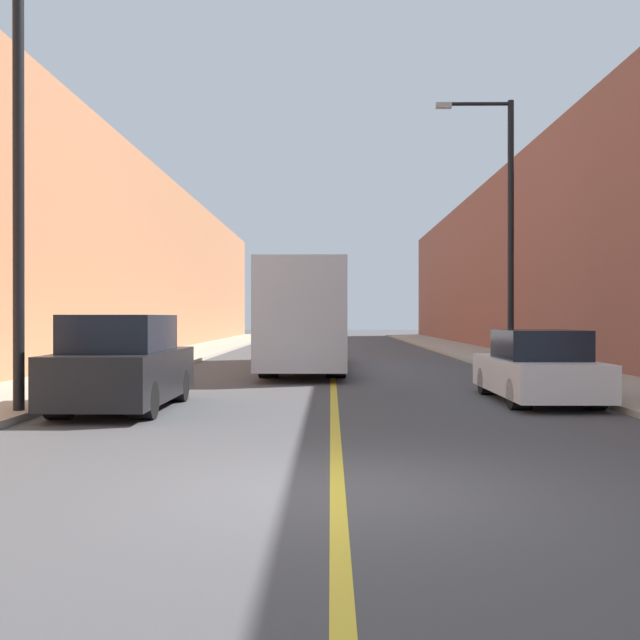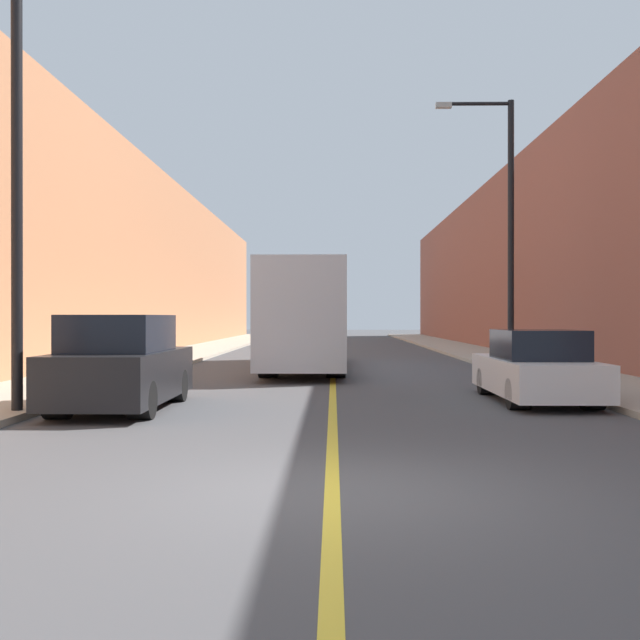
# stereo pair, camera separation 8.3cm
# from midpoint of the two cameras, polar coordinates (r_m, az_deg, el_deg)

# --- Properties ---
(ground_plane) EXTENTS (200.00, 200.00, 0.00)m
(ground_plane) POSITION_cam_midpoint_polar(r_m,az_deg,el_deg) (7.88, 1.04, -12.98)
(ground_plane) COLOR #474749
(sidewalk_left) EXTENTS (3.20, 72.00, 0.13)m
(sidewalk_left) POSITION_cam_midpoint_polar(r_m,az_deg,el_deg) (38.35, -9.62, -2.38)
(sidewalk_left) COLOR #A89E8C
(sidewalk_left) RESTS_ON ground
(sidewalk_right) EXTENTS (3.20, 72.00, 0.13)m
(sidewalk_right) POSITION_cam_midpoint_polar(r_m,az_deg,el_deg) (38.36, 11.35, -2.38)
(sidewalk_right) COLOR #A89E8C
(sidewalk_right) RESTS_ON ground
(building_row_left) EXTENTS (4.00, 72.00, 9.20)m
(building_row_left) POSITION_cam_midpoint_polar(r_m,az_deg,el_deg) (39.22, -14.81, 4.30)
(building_row_left) COLOR #B2724C
(building_row_left) RESTS_ON ground
(building_row_right) EXTENTS (4.00, 72.00, 9.37)m
(building_row_right) POSITION_cam_midpoint_polar(r_m,az_deg,el_deg) (39.24, 16.55, 4.42)
(building_row_right) COLOR brown
(building_row_right) RESTS_ON ground
(road_center_line) EXTENTS (0.16, 72.00, 0.01)m
(road_center_line) POSITION_cam_midpoint_polar(r_m,az_deg,el_deg) (37.72, 0.87, -2.51)
(road_center_line) COLOR gold
(road_center_line) RESTS_ON ground
(bus) EXTENTS (2.56, 12.15, 3.47)m
(bus) POSITION_cam_midpoint_polar(r_m,az_deg,el_deg) (25.90, -1.12, 0.33)
(bus) COLOR silver
(bus) RESTS_ON ground
(parked_suv_left) EXTENTS (1.89, 4.55, 1.84)m
(parked_suv_left) POSITION_cam_midpoint_polar(r_m,az_deg,el_deg) (15.00, -14.94, -3.40)
(parked_suv_left) COLOR black
(parked_suv_left) RESTS_ON ground
(car_right_near) EXTENTS (1.83, 4.66, 1.53)m
(car_right_near) POSITION_cam_midpoint_polar(r_m,az_deg,el_deg) (16.57, 16.08, -3.63)
(car_right_near) COLOR silver
(car_right_near) RESTS_ON ground
(street_lamp_left) EXTENTS (2.49, 0.24, 8.22)m
(street_lamp_left) POSITION_cam_midpoint_polar(r_m,az_deg,el_deg) (14.71, -21.43, 11.84)
(street_lamp_left) COLOR black
(street_lamp_left) RESTS_ON sidewalk_left
(street_lamp_right) EXTENTS (2.49, 0.24, 8.59)m
(street_lamp_right) POSITION_cam_midpoint_polar(r_m,az_deg,el_deg) (24.77, 13.81, 7.52)
(street_lamp_right) COLOR black
(street_lamp_right) RESTS_ON sidewalk_right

